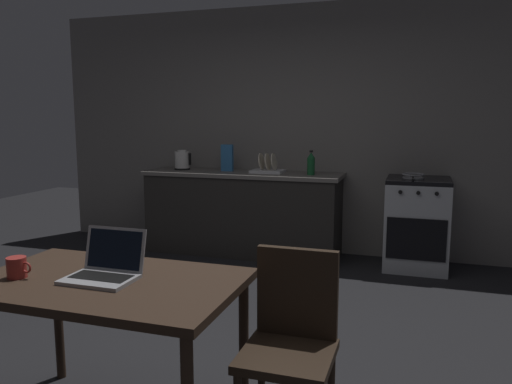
% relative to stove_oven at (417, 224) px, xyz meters
% --- Properties ---
extents(ground_plane, '(12.00, 12.00, 0.00)m').
position_rel_stove_oven_xyz_m(ground_plane, '(-1.29, -2.33, -0.45)').
color(ground_plane, black).
extents(back_wall, '(6.40, 0.10, 2.69)m').
position_rel_stove_oven_xyz_m(back_wall, '(-0.99, 0.35, 0.89)').
color(back_wall, gray).
rests_on(back_wall, ground_plane).
extents(kitchen_counter, '(2.16, 0.64, 0.90)m').
position_rel_stove_oven_xyz_m(kitchen_counter, '(-1.82, 0.00, 0.00)').
color(kitchen_counter, '#282623').
rests_on(kitchen_counter, ground_plane).
extents(stove_oven, '(0.60, 0.62, 0.90)m').
position_rel_stove_oven_xyz_m(stove_oven, '(0.00, 0.00, 0.00)').
color(stove_oven, '#B7BABF').
rests_on(stove_oven, ground_plane).
extents(dining_table, '(1.25, 0.77, 0.75)m').
position_rel_stove_oven_xyz_m(dining_table, '(-1.38, -3.19, 0.22)').
color(dining_table, '#332319').
rests_on(dining_table, ground_plane).
extents(chair, '(0.40, 0.40, 0.90)m').
position_rel_stove_oven_xyz_m(chair, '(-0.53, -3.03, 0.07)').
color(chair, '#2D2116').
rests_on(chair, ground_plane).
extents(laptop, '(0.32, 0.28, 0.22)m').
position_rel_stove_oven_xyz_m(laptop, '(-1.39, -3.18, 0.35)').
color(laptop, '#99999E').
rests_on(laptop, dining_table).
extents(electric_kettle, '(0.19, 0.17, 0.22)m').
position_rel_stove_oven_xyz_m(electric_kettle, '(-2.55, 0.00, 0.56)').
color(electric_kettle, black).
rests_on(electric_kettle, kitchen_counter).
extents(bottle, '(0.08, 0.08, 0.25)m').
position_rel_stove_oven_xyz_m(bottle, '(-1.06, -0.05, 0.57)').
color(bottle, '#19592D').
rests_on(bottle, kitchen_counter).
extents(frying_pan, '(0.22, 0.39, 0.05)m').
position_rel_stove_oven_xyz_m(frying_pan, '(-0.05, -0.03, 0.48)').
color(frying_pan, gray).
rests_on(frying_pan, stove_oven).
extents(coffee_mug, '(0.13, 0.09, 0.10)m').
position_rel_stove_oven_xyz_m(coffee_mug, '(-1.79, -3.29, 0.35)').
color(coffee_mug, '#9E2D28').
rests_on(coffee_mug, dining_table).
extents(cereal_box, '(0.13, 0.05, 0.29)m').
position_rel_stove_oven_xyz_m(cereal_box, '(-2.01, 0.02, 0.60)').
color(cereal_box, '#3372B2').
rests_on(cereal_box, kitchen_counter).
extents(dish_rack, '(0.34, 0.26, 0.21)m').
position_rel_stove_oven_xyz_m(dish_rack, '(-1.54, 0.00, 0.50)').
color(dish_rack, silver).
rests_on(dish_rack, kitchen_counter).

